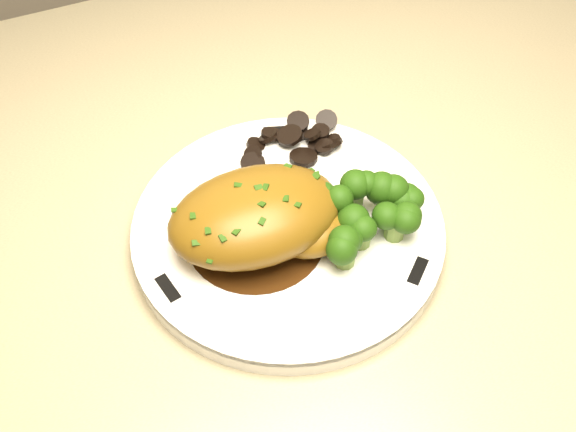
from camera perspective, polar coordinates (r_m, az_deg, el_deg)
name	(u,v)px	position (r m, az deg, el deg)	size (l,w,h in m)	color
plate	(288,231)	(0.56, 0.00, -1.19)	(0.24, 0.24, 0.02)	white
rim_accent_0	(278,130)	(0.62, -0.80, 6.77)	(0.02, 0.01, 0.00)	black
rim_accent_1	(168,288)	(0.52, -9.47, -5.66)	(0.02, 0.01, 0.00)	black
rim_accent_2	(418,271)	(0.53, 10.22, -4.31)	(0.02, 0.01, 0.00)	black
gravy_pool	(256,237)	(0.54, -2.55, -1.68)	(0.10, 0.10, 0.00)	black
chicken_breast	(262,217)	(0.52, -2.10, -0.11)	(0.13, 0.09, 0.05)	brown
mushroom_pile	(292,159)	(0.59, 0.29, 4.51)	(0.09, 0.06, 0.02)	black
broccoli_florets	(370,211)	(0.53, 6.52, 0.38)	(0.09, 0.07, 0.04)	olive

